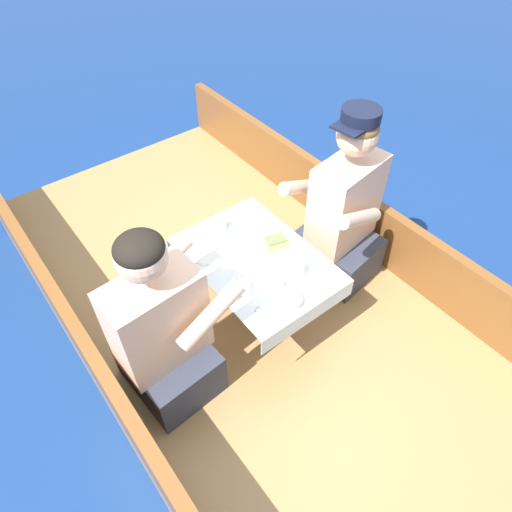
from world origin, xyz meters
TOP-DOWN VIEW (x-y plane):
  - ground_plane at (0.00, 0.00)m, footprint 60.00×60.00m
  - boat_deck at (0.00, 0.00)m, footprint 1.80×3.56m
  - gunwale_port at (-0.87, 0.00)m, footprint 0.06×3.56m
  - gunwale_starboard at (0.87, 0.00)m, footprint 0.06×3.56m
  - cockpit_table at (0.00, -0.11)m, footprint 0.56×0.80m
  - person_port at (-0.58, -0.18)m, footprint 0.54×0.47m
  - person_starboard at (0.58, -0.13)m, footprint 0.56×0.50m
  - plate_sandwich at (0.13, -0.10)m, footprint 0.19×0.19m
  - plate_bread at (-0.17, 0.08)m, footprint 0.18×0.18m
  - sandwich at (0.13, -0.10)m, footprint 0.13×0.11m
  - bowl_port_near at (-0.04, -0.27)m, footprint 0.13×0.13m
  - bowl_starboard_near at (-0.05, -0.42)m, footprint 0.12×0.12m
  - coffee_cup_port at (0.10, -0.30)m, footprint 0.10×0.07m
  - coffee_cup_starboard at (-0.01, 0.19)m, footprint 0.10×0.07m
  - coffee_cup_center at (-0.18, -0.23)m, footprint 0.10×0.07m
  - utensil_knife_starboard at (0.11, 0.14)m, footprint 0.15×0.09m
  - utensil_knife_port at (0.24, 0.16)m, footprint 0.03×0.17m
  - utensil_fork_starboard at (-0.26, 0.19)m, footprint 0.16×0.10m
  - utensil_spoon_starboard at (0.20, -0.24)m, footprint 0.05×0.17m
  - utensil_spoon_port at (-0.20, -0.40)m, footprint 0.09×0.16m

SIDE VIEW (x-z plane):
  - ground_plane at x=0.00m, z-range 0.00..0.00m
  - boat_deck at x=0.00m, z-range 0.00..0.28m
  - gunwale_port at x=-0.87m, z-range 0.28..0.66m
  - gunwale_starboard at x=0.87m, z-range 0.28..0.66m
  - cockpit_table at x=0.00m, z-range 0.44..0.88m
  - person_port at x=-0.58m, z-range 0.18..1.17m
  - person_starboard at x=0.58m, z-range 0.18..1.24m
  - utensil_knife_starboard at x=0.11m, z-range 0.71..0.72m
  - utensil_knife_port at x=0.24m, z-range 0.71..0.72m
  - utensil_fork_starboard at x=-0.26m, z-range 0.71..0.72m
  - utensil_spoon_starboard at x=0.20m, z-range 0.71..0.72m
  - utensil_spoon_port at x=-0.20m, z-range 0.71..0.72m
  - plate_sandwich at x=0.13m, z-range 0.71..0.72m
  - plate_bread at x=-0.17m, z-range 0.71..0.72m
  - bowl_port_near at x=-0.04m, z-range 0.72..0.76m
  - bowl_starboard_near at x=-0.05m, z-range 0.72..0.76m
  - coffee_cup_center at x=-0.18m, z-range 0.72..0.77m
  - coffee_cup_starboard at x=-0.01m, z-range 0.72..0.77m
  - coffee_cup_port at x=0.10m, z-range 0.72..0.78m
  - sandwich at x=0.13m, z-range 0.72..0.77m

